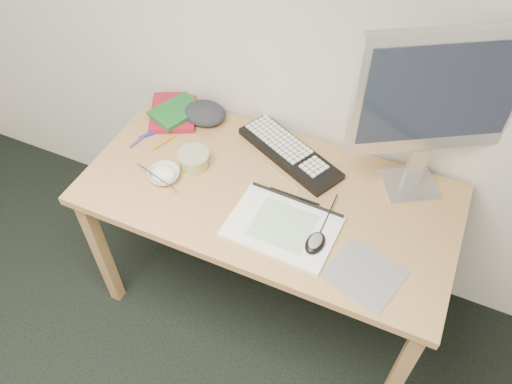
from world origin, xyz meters
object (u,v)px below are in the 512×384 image
Objects in this scene: desk at (268,206)px; monitor at (439,98)px; rice_bowl at (164,175)px; sketchpad at (283,226)px; keyboard at (289,153)px.

monitor is (0.47, 0.25, 0.49)m from desk.
monitor is at bearing 27.70° from desk.
monitor is at bearing 22.03° from rice_bowl.
sketchpad is 3.11× the size of rice_bowl.
sketchpad is at bearing -50.14° from desk.
keyboard is at bearing 90.00° from desk.
keyboard is 0.71× the size of monitor.
monitor is (0.36, 0.38, 0.41)m from sketchpad.
desk is at bearing 132.23° from sketchpad.
rice_bowl is at bearing 171.27° from monitor.
keyboard is (0.00, 0.21, 0.10)m from desk.
keyboard is (-0.11, 0.35, 0.01)m from sketchpad.
keyboard reaches higher than desk.
keyboard is 3.84× the size of rice_bowl.
desk is 0.73m from monitor.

